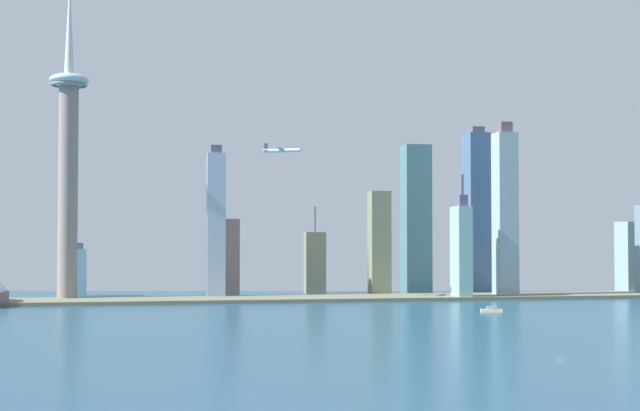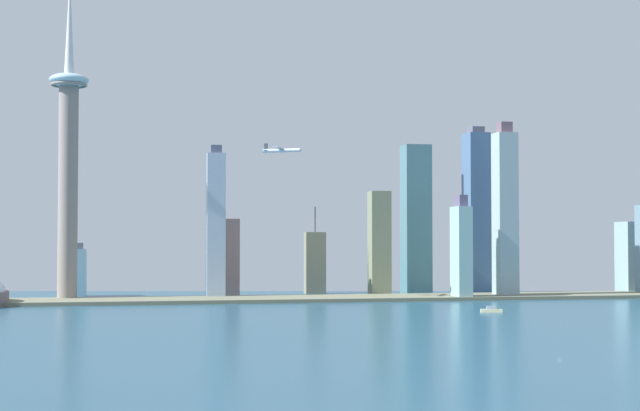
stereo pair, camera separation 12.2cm
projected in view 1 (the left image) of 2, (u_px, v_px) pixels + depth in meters
The scene contains 15 objects.
ground_plane at pixel (560, 356), 440.68m from camera, with size 6000.00×6000.00×0.00m, color #234D64.
waterfront_pier at pixel (352, 298), 855.29m from camera, with size 762.13×69.84×3.17m, color #6F715A.
observation_tower at pixel (68, 153), 839.91m from camera, with size 34.35×34.35×290.87m.
skyscraper_0 at pixel (476, 213), 942.04m from camera, with size 21.07×26.53×165.34m.
skyscraper_1 at pixel (379, 244), 907.78m from camera, with size 19.08×18.28×99.99m.
skyscraper_2 at pixel (77, 271), 907.20m from camera, with size 15.97×24.36×50.83m.
skyscraper_3 at pixel (627, 258), 952.91m from camera, with size 13.29×27.27×71.76m.
skyscraper_4 at pixel (416, 220), 947.40m from camera, with size 25.99×25.20×147.82m.
skyscraper_5 at pixel (315, 263), 954.94m from camera, with size 20.18×14.00×87.06m.
skyscraper_6 at pixel (461, 251), 858.12m from camera, with size 12.94×25.18×94.03m.
skyscraper_7 at pixel (505, 213), 885.05m from camera, with size 18.67×20.80×163.14m.
skyscraper_8 at pixel (216, 225), 864.90m from camera, with size 16.55×15.25×139.75m.
skyscraper_9 at pixel (227, 258), 905.26m from camera, with size 22.35×15.05×73.66m.
boat_1 at pixel (491, 310), 706.69m from camera, with size 16.73×8.91×4.64m.
airplane at pixel (282, 150), 835.89m from camera, with size 33.48×33.41×8.31m.
Camera 1 is at (-195.06, -412.83, 54.00)m, focal length 53.61 mm.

